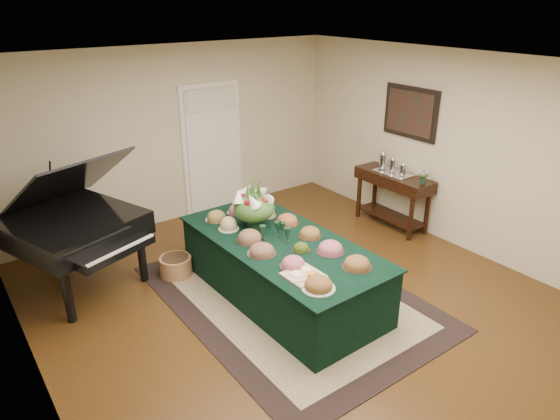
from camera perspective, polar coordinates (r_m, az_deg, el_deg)
ground at (r=6.05m, az=1.71°, el=-10.10°), size 6.00×6.00×0.00m
area_rug at (r=6.07m, az=0.98°, el=-9.86°), size 2.49×3.49×0.01m
kitchen_doorway at (r=8.20m, az=-7.71°, el=6.78°), size 1.05×0.07×2.10m
buffet_table at (r=5.92m, az=0.17°, el=-6.69°), size 1.31×2.68×0.73m
food_platters at (r=5.75m, az=-0.16°, el=-2.95°), size 1.02×2.33×0.14m
cutting_board at (r=5.05m, az=2.58°, el=-7.16°), size 0.36×0.36×0.10m
green_goblets at (r=5.77m, az=-0.26°, el=-2.43°), size 0.31×0.29×0.18m
floral_centerpiece at (r=5.98m, az=-3.01°, el=0.79°), size 0.52×0.52×0.52m
grand_piano at (r=6.40m, az=-22.61°, el=-1.61°), size 1.73×1.91×1.67m
wicker_basket at (r=6.58m, az=-11.81°, el=-6.32°), size 0.41×0.41×0.26m
mahogany_sideboard at (r=7.82m, az=12.83°, el=2.71°), size 0.45×1.26×0.84m
tea_service at (r=7.76m, az=12.66°, el=4.99°), size 0.34×0.58×0.30m
pink_bouquet at (r=7.40m, az=16.08°, el=3.88°), size 0.16×0.16×0.20m
wall_painting at (r=7.68m, az=14.68°, el=10.73°), size 0.05×0.95×0.75m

